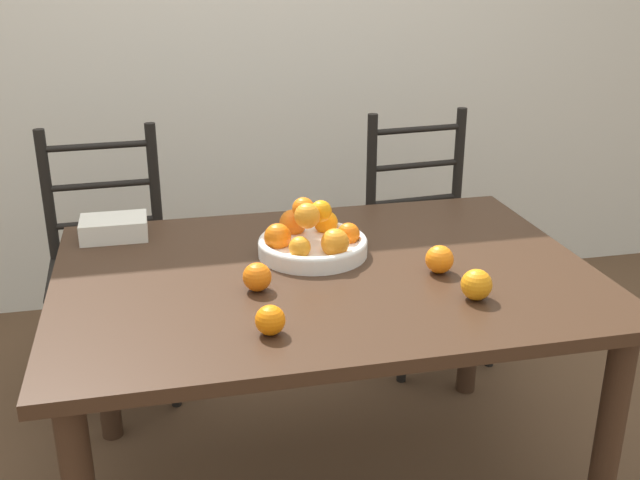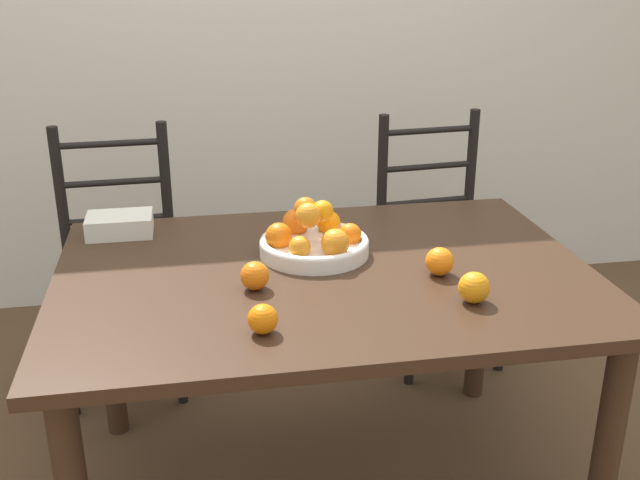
{
  "view_description": "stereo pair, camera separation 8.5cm",
  "coord_description": "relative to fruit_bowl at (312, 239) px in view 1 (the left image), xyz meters",
  "views": [
    {
      "loc": [
        -0.43,
        -1.82,
        1.55
      ],
      "look_at": [
        -0.01,
        0.02,
        0.81
      ],
      "focal_mm": 42.0,
      "sensor_mm": 36.0,
      "label": 1
    },
    {
      "loc": [
        -0.34,
        -1.83,
        1.55
      ],
      "look_at": [
        -0.01,
        0.02,
        0.81
      ],
      "focal_mm": 42.0,
      "sensor_mm": 36.0,
      "label": 2
    }
  ],
  "objects": [
    {
      "name": "wall_back",
      "position": [
        0.01,
        1.4,
        0.52
      ],
      "size": [
        8.0,
        0.06,
        2.6
      ],
      "color": "silver",
      "rests_on": "ground_plane"
    },
    {
      "name": "dining_table",
      "position": [
        0.01,
        -0.12,
        -0.14
      ],
      "size": [
        1.45,
        1.01,
        0.73
      ],
      "color": "#382316",
      "rests_on": "ground_plane"
    },
    {
      "name": "fruit_bowl",
      "position": [
        0.0,
        0.0,
        0.0
      ],
      "size": [
        0.31,
        0.31,
        0.17
      ],
      "color": "white",
      "rests_on": "dining_table"
    },
    {
      "name": "orange_loose_0",
      "position": [
        -0.19,
        -0.21,
        -0.01
      ],
      "size": [
        0.07,
        0.07,
        0.07
      ],
      "color": "orange",
      "rests_on": "dining_table"
    },
    {
      "name": "orange_loose_1",
      "position": [
        0.33,
        -0.38,
        -0.01
      ],
      "size": [
        0.08,
        0.08,
        0.08
      ],
      "color": "orange",
      "rests_on": "dining_table"
    },
    {
      "name": "orange_loose_2",
      "position": [
        -0.19,
        -0.44,
        -0.01
      ],
      "size": [
        0.07,
        0.07,
        0.07
      ],
      "color": "orange",
      "rests_on": "dining_table"
    },
    {
      "name": "orange_loose_3",
      "position": [
        0.31,
        -0.2,
        -0.01
      ],
      "size": [
        0.08,
        0.08,
        0.08
      ],
      "color": "orange",
      "rests_on": "dining_table"
    },
    {
      "name": "chair_left",
      "position": [
        -0.61,
        0.66,
        -0.32
      ],
      "size": [
        0.44,
        0.42,
        0.96
      ],
      "rotation": [
        0.0,
        0.0,
        0.04
      ],
      "color": "black",
      "rests_on": "ground_plane"
    },
    {
      "name": "chair_right",
      "position": [
        0.61,
        0.66,
        -0.32
      ],
      "size": [
        0.45,
        0.44,
        0.96
      ],
      "rotation": [
        0.0,
        0.0,
        0.09
      ],
      "color": "black",
      "rests_on": "ground_plane"
    },
    {
      "name": "book_stack",
      "position": [
        -0.55,
        0.26,
        -0.01
      ],
      "size": [
        0.2,
        0.14,
        0.06
      ],
      "color": "silver",
      "rests_on": "dining_table"
    }
  ]
}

